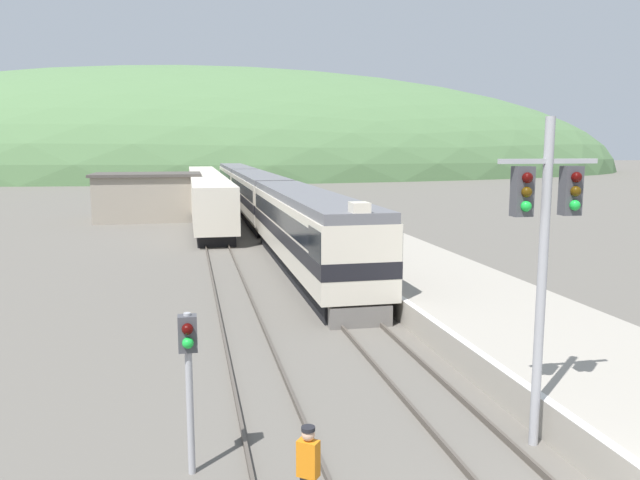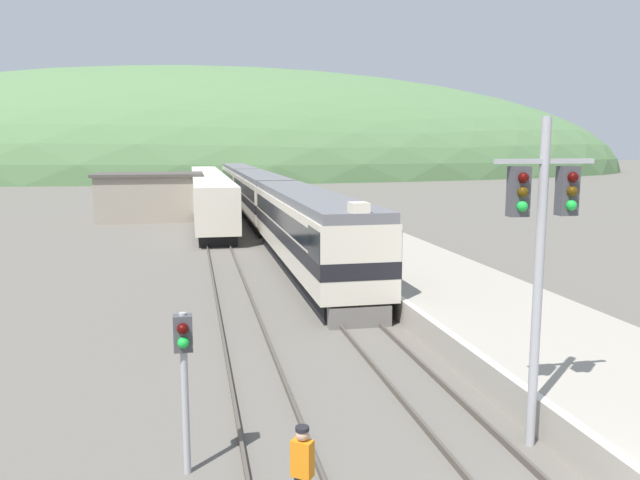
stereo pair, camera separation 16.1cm
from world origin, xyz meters
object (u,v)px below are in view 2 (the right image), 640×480
at_px(siding_train, 208,193).
at_px(signal_mast_main, 541,236).
at_px(signal_post_siding, 184,359).
at_px(track_worker, 302,468).
at_px(carriage_third, 239,181).
at_px(carriage_second, 260,195).
at_px(express_train_lead_car, 307,229).

bearing_deg(siding_train, signal_mast_main, -83.62).
relative_size(signal_post_siding, track_worker, 1.89).
height_order(carriage_third, track_worker, carriage_third).
distance_m(carriage_second, signal_post_siding, 42.35).
distance_m(signal_post_siding, track_worker, 3.15).
bearing_deg(signal_mast_main, express_train_lead_car, 93.72).
distance_m(siding_train, signal_post_siding, 48.41).
relative_size(carriage_second, signal_post_siding, 6.66).
xyz_separation_m(carriage_second, signal_post_siding, (-6.02, -41.92, 0.13)).
xyz_separation_m(siding_train, signal_mast_main, (5.45, -48.68, 2.59)).
distance_m(signal_mast_main, track_worker, 6.67).
xyz_separation_m(express_train_lead_car, siding_train, (-4.17, 29.11, -0.25)).
height_order(carriage_third, signal_post_siding, carriage_third).
bearing_deg(carriage_third, carriage_second, -90.00).
distance_m(siding_train, signal_mast_main, 49.05).
distance_m(carriage_second, track_worker, 44.17).
bearing_deg(express_train_lead_car, track_worker, -100.80).
bearing_deg(carriage_second, express_train_lead_car, -90.00).
height_order(express_train_lead_car, track_worker, express_train_lead_car).
xyz_separation_m(carriage_third, signal_post_siding, (-6.02, -64.65, 0.13)).
bearing_deg(track_worker, express_train_lead_car, 79.20).
height_order(carriage_third, siding_train, carriage_third).
bearing_deg(signal_mast_main, carriage_third, 91.12).
height_order(carriage_third, signal_mast_main, signal_mast_main).
xyz_separation_m(express_train_lead_car, carriage_second, (0.00, 22.65, -0.01)).
bearing_deg(signal_post_siding, signal_mast_main, -2.39).
bearing_deg(siding_train, track_worker, -89.88).
bearing_deg(carriage_second, carriage_third, 90.00).
relative_size(carriage_second, signal_mast_main, 3.11).
height_order(carriage_second, signal_mast_main, signal_mast_main).
bearing_deg(track_worker, siding_train, 90.12).
bearing_deg(signal_post_siding, express_train_lead_car, 72.65).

